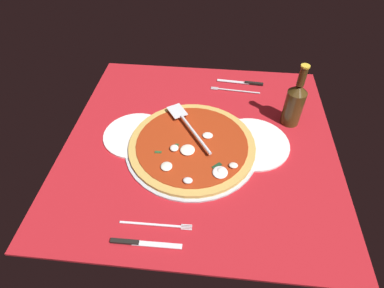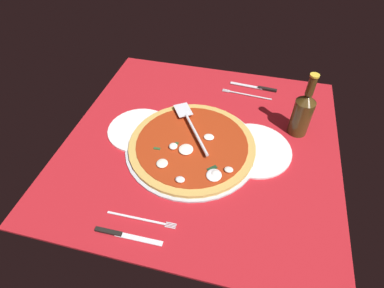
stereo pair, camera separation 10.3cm
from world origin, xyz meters
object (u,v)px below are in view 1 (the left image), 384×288
Objects in this scene: dinner_plate_left at (252,143)px; dinner_plate_right at (136,135)px; place_setting_far at (148,235)px; pizza_server at (188,125)px; place_setting_near at (240,87)px; beer_bottle at (294,103)px; pizza at (192,145)px.

dinner_plate_left and dinner_plate_right have the same top height.
place_setting_far is (-11.81, 36.97, -0.14)cm from dinner_plate_right.
dinner_plate_right is 0.91× the size of pizza_server.
beer_bottle is at bearing 136.17° from place_setting_near.
beer_bottle is at bearing 48.59° from place_setting_far.
dinner_plate_right is at bearing 46.84° from place_setting_near.
place_setting_near is at bearing 69.64° from place_setting_far.
dinner_plate_left is 20.72cm from beer_bottle.
place_setting_near is at bearing -65.01° from pizza_server.
place_setting_far is at bearing 49.53° from beer_bottle.
beer_bottle is (-17.95, 20.19, 8.68)cm from place_setting_near.
place_setting_near reaches higher than dinner_plate_right.
beer_bottle is (-34.18, -16.99, 7.34)cm from pizza.
place_setting_far reaches higher than dinner_plate_right.
dinner_plate_left is 22.91cm from pizza_server.
pizza is 1.70× the size of pizza_server.
beer_bottle reaches higher than dinner_plate_right.
pizza is at bearing 26.44° from beer_bottle.
dinner_plate_left is 1.01× the size of pizza_server.
beer_bottle reaches higher than pizza_server.
pizza is 1.78× the size of beer_bottle.
pizza is 38.87cm from beer_bottle.
pizza_server is 37.91cm from beer_bottle.
pizza_server is 1.15× the size of place_setting_near.
dinner_plate_right is 56.72cm from beer_bottle.
dinner_plate_left is at bearing 42.65° from beer_bottle.
dinner_plate_right is 49.46cm from place_setting_near.
pizza_server is at bearing 15.04° from beer_bottle.
pizza reaches higher than dinner_plate_right.
pizza_server reaches higher than dinner_plate_right.
pizza_server is 1.21× the size of place_setting_far.
place_setting_far is at bearing 75.52° from pizza.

